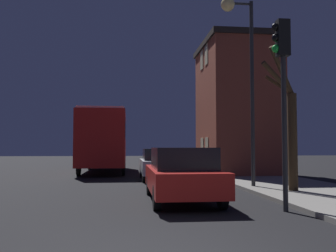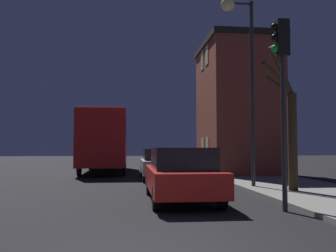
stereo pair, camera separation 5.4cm
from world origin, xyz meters
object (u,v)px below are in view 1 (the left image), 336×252
object	(u,v)px
bus	(105,137)
car_mid_lane	(160,163)
streetlamp	(240,47)
traffic_light	(282,74)
bare_tree	(289,124)
car_near_lane	(181,174)

from	to	relation	value
bus	car_mid_lane	bearing A→B (deg)	-63.22
streetlamp	bus	size ratio (longest dim) A/B	0.77
traffic_light	bus	distance (m)	15.66
streetlamp	bare_tree	world-z (taller)	streetlamp
traffic_light	car_mid_lane	size ratio (longest dim) A/B	1.12
car_near_lane	car_mid_lane	distance (m)	7.05
bare_tree	car_mid_lane	xyz separation A→B (m)	(-3.77, 5.89, -1.52)
car_mid_lane	streetlamp	bearing A→B (deg)	-58.60
bare_tree	traffic_light	bearing A→B (deg)	-116.60
bus	car_mid_lane	distance (m)	6.62
streetlamp	bus	world-z (taller)	streetlamp
bus	car_near_lane	size ratio (longest dim) A/B	1.96
traffic_light	streetlamp	bearing A→B (deg)	85.17
streetlamp	car_mid_lane	xyz separation A→B (m)	(-2.62, 4.30, -4.50)
streetlamp	bus	xyz separation A→B (m)	(-5.54, 10.07, -3.11)
car_near_lane	car_mid_lane	world-z (taller)	car_near_lane
bus	car_mid_lane	size ratio (longest dim) A/B	2.18
car_near_lane	traffic_light	bearing A→B (deg)	-40.95
streetlamp	bare_tree	size ratio (longest dim) A/B	1.51
bus	streetlamp	bearing A→B (deg)	-61.20
streetlamp	traffic_light	size ratio (longest dim) A/B	1.50
bus	traffic_light	bearing A→B (deg)	-70.76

